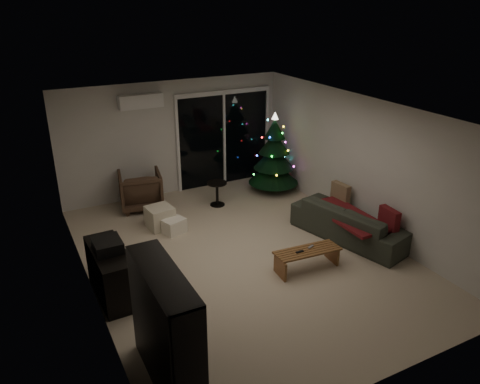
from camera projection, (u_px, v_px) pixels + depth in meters
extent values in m
plane|color=beige|center=(243.00, 255.00, 8.04)|extent=(6.50, 6.50, 0.00)
plane|color=white|center=(243.00, 112.00, 7.07)|extent=(6.50, 6.50, 0.00)
cube|color=silver|center=(174.00, 138.00, 10.21)|extent=(5.00, 0.02, 2.50)
cube|color=silver|center=(387.00, 292.00, 4.90)|extent=(5.00, 0.02, 2.50)
cube|color=silver|center=(84.00, 220.00, 6.49)|extent=(0.02, 6.50, 2.50)
cube|color=silver|center=(363.00, 164.00, 8.62)|extent=(0.02, 6.50, 2.50)
cube|color=black|center=(224.00, 140.00, 10.79)|extent=(2.20, 0.02, 2.10)
cube|color=white|center=(141.00, 101.00, 9.47)|extent=(0.90, 0.22, 0.28)
cube|color=#3F3833|center=(215.00, 177.00, 11.64)|extent=(2.60, 1.00, 0.10)
cube|color=white|center=(208.00, 152.00, 11.75)|extent=(2.20, 0.06, 1.00)
cube|color=black|center=(111.00, 273.00, 6.84)|extent=(0.49, 1.22, 0.76)
cube|color=black|center=(107.00, 245.00, 6.66)|extent=(0.38, 0.46, 0.16)
imported|color=#482F27|center=(141.00, 190.00, 9.72)|extent=(0.98, 1.00, 0.79)
cube|color=beige|center=(160.00, 217.00, 8.94)|extent=(0.52, 0.52, 0.42)
cube|color=white|center=(136.00, 256.00, 7.74)|extent=(0.40, 0.32, 0.27)
cube|color=white|center=(174.00, 226.00, 8.76)|extent=(0.47, 0.40, 0.28)
cylinder|color=black|center=(217.00, 194.00, 9.87)|extent=(0.50, 0.50, 0.52)
cylinder|color=black|center=(140.00, 158.00, 10.26)|extent=(0.27, 0.27, 1.67)
imported|color=#30322E|center=(351.00, 222.00, 8.51)|extent=(1.38, 2.35, 0.64)
cube|color=maroon|center=(347.00, 216.00, 8.41)|extent=(0.69, 1.59, 0.05)
cube|color=tan|center=(340.00, 194.00, 9.05)|extent=(0.16, 0.43, 0.42)
cube|color=maroon|center=(389.00, 220.00, 7.98)|extent=(0.16, 0.43, 0.42)
cube|color=black|center=(300.00, 252.00, 7.46)|extent=(0.13, 0.04, 0.02)
cube|color=slate|center=(311.00, 247.00, 7.61)|extent=(0.13, 0.08, 0.02)
cone|color=black|center=(274.00, 153.00, 10.37)|extent=(1.20, 1.20, 1.82)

